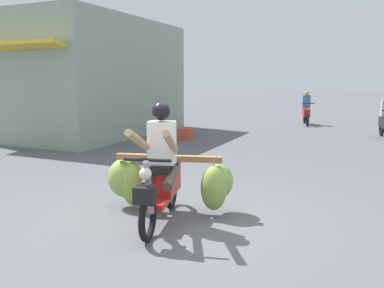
# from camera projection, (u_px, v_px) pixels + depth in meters

# --- Properties ---
(ground_plane) EXTENTS (120.00, 120.00, 0.00)m
(ground_plane) POSITION_uv_depth(u_px,v_px,m) (180.00, 220.00, 5.32)
(ground_plane) COLOR #56595E
(motorbike_main_loaded) EXTENTS (1.90, 1.83, 1.58)m
(motorbike_main_loaded) POSITION_uv_depth(u_px,v_px,m) (164.00, 178.00, 5.44)
(motorbike_main_loaded) COLOR black
(motorbike_main_loaded) RESTS_ON ground
(motorbike_distant_ahead_right) EXTENTS (0.62, 1.59, 1.40)m
(motorbike_distant_ahead_right) POSITION_uv_depth(u_px,v_px,m) (306.00, 111.00, 16.33)
(motorbike_distant_ahead_right) COLOR black
(motorbike_distant_ahead_right) RESTS_ON ground
(shopfront_building) EXTENTS (3.81, 6.80, 3.78)m
(shopfront_building) POSITION_uv_depth(u_px,v_px,m) (94.00, 78.00, 13.46)
(shopfront_building) COLOR gray
(shopfront_building) RESTS_ON ground
(produce_crate) EXTENTS (0.56, 0.40, 0.36)m
(produce_crate) POSITION_uv_depth(u_px,v_px,m) (183.00, 134.00, 12.39)
(produce_crate) COLOR #CC4C38
(produce_crate) RESTS_ON ground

